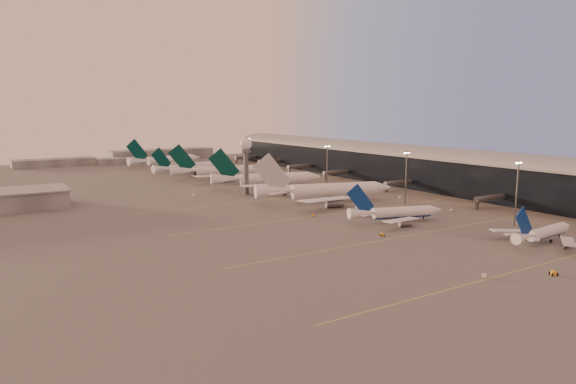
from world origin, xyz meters
TOP-DOWN VIEW (x-y plane):
  - ground at (0.00, 0.00)m, footprint 700.00×700.00m
  - taxiway_markings at (30.00, 56.00)m, footprint 180.00×185.25m
  - terminal at (107.88, 110.09)m, footprint 57.00×362.00m
  - radar_tower at (5.00, 120.00)m, footprint 6.40×6.40m
  - mast_a at (58.00, 0.00)m, footprint 3.60×0.56m
  - mast_b at (55.00, 55.00)m, footprint 3.60×0.56m
  - mast_c at (50.00, 110.00)m, footprint 3.60×0.56m
  - mast_d at (48.00, 200.00)m, footprint 3.60×0.56m
  - distant_horizon at (2.62, 325.14)m, footprint 165.00×37.50m
  - narrowbody_near at (42.35, -21.29)m, footprint 36.13×28.75m
  - narrowbody_mid at (23.31, 28.34)m, footprint 39.91×31.38m
  - widebody_white at (26.06, 78.49)m, footprint 67.33×53.19m
  - greentail_a at (24.34, 131.27)m, footprint 62.19×49.48m
  - greentail_b at (18.37, 180.23)m, footprint 61.36×48.80m
  - greentail_c at (10.54, 217.47)m, footprint 53.53×42.73m
  - greentail_d at (12.62, 268.00)m, footprint 62.41×49.91m
  - gsv_truck_a at (-4.59, -33.68)m, footprint 5.37×5.20m
  - gsv_tug_near at (12.62, -42.49)m, footprint 3.98×4.64m
  - gsv_catering_a at (59.62, -0.38)m, footprint 4.84×2.47m
  - gsv_tug_mid at (3.48, 14.39)m, footprint 3.85×3.05m
  - gsv_truck_b at (59.29, 30.82)m, footprint 6.35×4.20m
  - gsv_truck_c at (2.44, 54.98)m, footprint 5.36×4.09m
  - gsv_catering_b at (64.27, 67.63)m, footprint 6.09×3.53m
  - gsv_tug_far at (20.09, 106.18)m, footprint 4.23×4.06m
  - gsv_truck_d at (-20.53, 130.82)m, footprint 2.06×5.01m
  - gsv_tug_hangar at (36.39, 159.66)m, footprint 3.51×2.79m

SIDE VIEW (x-z plane):
  - ground at x=0.00m, z-range 0.00..0.00m
  - taxiway_markings at x=30.00m, z-range 0.00..0.02m
  - gsv_tug_hangar at x=36.39m, z-range 0.01..0.89m
  - gsv_tug_mid at x=3.48m, z-range 0.01..0.97m
  - gsv_tug_far at x=20.09m, z-range 0.02..1.07m
  - gsv_tug_near at x=12.62m, z-range 0.02..1.16m
  - gsv_truck_d at x=-20.53m, z-range 0.02..2.01m
  - gsv_truck_c at x=2.44m, z-range 0.02..2.08m
  - gsv_truck_a at x=-4.59m, z-range 0.02..2.25m
  - gsv_truck_b at x=59.29m, z-range 0.02..2.44m
  - gsv_catering_a at x=59.62m, z-range 0.00..3.89m
  - gsv_catering_b at x=64.27m, z-range 0.00..4.69m
  - narrowbody_near at x=42.35m, z-range -4.20..9.92m
  - narrowbody_mid at x=23.31m, z-range -4.77..11.25m
  - greentail_c at x=10.54m, z-range -6.39..13.38m
  - distant_horizon at x=2.62m, z-range -0.61..8.39m
  - greentail_d at x=12.62m, z-range -7.41..15.51m
  - greentail_b at x=18.37m, z-range -7.45..15.58m
  - greentail_a at x=24.34m, z-range -7.54..15.77m
  - widebody_white at x=26.06m, z-range -7.95..16.39m
  - terminal at x=107.88m, z-range -1.00..22.04m
  - mast_a at x=58.00m, z-range 1.24..26.24m
  - mast_b at x=55.00m, z-range 1.24..26.24m
  - mast_c at x=50.00m, z-range 1.24..26.24m
  - mast_d at x=48.00m, z-range 1.24..26.24m
  - radar_tower at x=5.00m, z-range 5.40..36.50m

